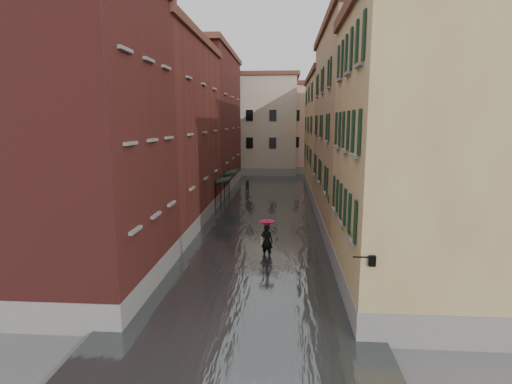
% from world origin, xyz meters
% --- Properties ---
extents(ground, '(120.00, 120.00, 0.00)m').
position_xyz_m(ground, '(0.00, 0.00, 0.00)').
color(ground, '#5D5D60').
rests_on(ground, ground).
extents(floodwater, '(10.00, 60.00, 0.20)m').
position_xyz_m(floodwater, '(0.00, 13.00, 0.10)').
color(floodwater, '#43494A').
rests_on(floodwater, ground).
extents(building_left_near, '(6.00, 8.00, 13.00)m').
position_xyz_m(building_left_near, '(-7.00, -2.00, 6.50)').
color(building_left_near, maroon).
rests_on(building_left_near, ground).
extents(building_left_mid, '(6.00, 14.00, 12.50)m').
position_xyz_m(building_left_mid, '(-7.00, 9.00, 6.25)').
color(building_left_mid, maroon).
rests_on(building_left_mid, ground).
extents(building_left_far, '(6.00, 16.00, 14.00)m').
position_xyz_m(building_left_far, '(-7.00, 24.00, 7.00)').
color(building_left_far, maroon).
rests_on(building_left_far, ground).
extents(building_right_near, '(6.00, 8.00, 11.50)m').
position_xyz_m(building_right_near, '(7.00, -2.00, 5.75)').
color(building_right_near, '#A67D55').
rests_on(building_right_near, ground).
extents(building_right_mid, '(6.00, 14.00, 13.00)m').
position_xyz_m(building_right_mid, '(7.00, 9.00, 6.50)').
color(building_right_mid, '#997B5C').
rests_on(building_right_mid, ground).
extents(building_right_far, '(6.00, 16.00, 11.50)m').
position_xyz_m(building_right_far, '(7.00, 24.00, 5.75)').
color(building_right_far, '#A67D55').
rests_on(building_right_far, ground).
extents(building_end_cream, '(12.00, 9.00, 13.00)m').
position_xyz_m(building_end_cream, '(-3.00, 38.00, 6.50)').
color(building_end_cream, '#B4A58F').
rests_on(building_end_cream, ground).
extents(building_end_pink, '(10.00, 9.00, 12.00)m').
position_xyz_m(building_end_pink, '(6.00, 40.00, 6.00)').
color(building_end_pink, tan).
rests_on(building_end_pink, ground).
extents(awning_near, '(1.09, 2.72, 2.80)m').
position_xyz_m(awning_near, '(-3.49, 14.06, 2.46)').
color(awning_near, black).
rests_on(awning_near, ground).
extents(awning_far, '(1.09, 3.28, 2.80)m').
position_xyz_m(awning_far, '(-3.48, 19.14, 2.47)').
color(awning_far, black).
rests_on(awning_far, ground).
extents(wall_lantern, '(0.71, 0.22, 0.35)m').
position_xyz_m(wall_lantern, '(4.33, -6.00, 3.01)').
color(wall_lantern, black).
rests_on(wall_lantern, ground).
extents(window_planters, '(0.59, 8.30, 0.84)m').
position_xyz_m(window_planters, '(4.12, -0.95, 3.51)').
color(window_planters, '#9F3734').
rests_on(window_planters, ground).
extents(pedestrian_main, '(0.87, 0.87, 2.06)m').
position_xyz_m(pedestrian_main, '(0.64, 2.45, 1.20)').
color(pedestrian_main, black).
rests_on(pedestrian_main, ground).
extents(pedestrian_far, '(0.80, 0.69, 1.40)m').
position_xyz_m(pedestrian_far, '(-2.14, 21.65, 0.70)').
color(pedestrian_far, black).
rests_on(pedestrian_far, ground).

